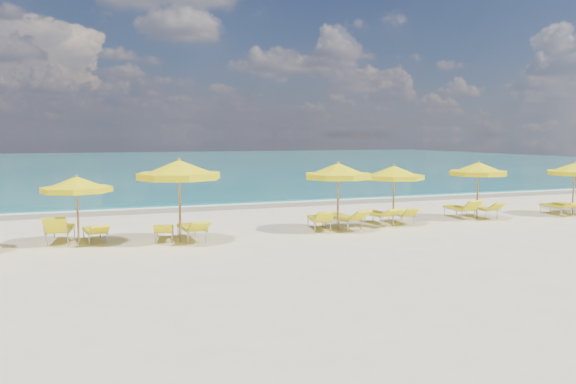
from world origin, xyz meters
name	(u,v)px	position (x,y,z in m)	size (l,w,h in m)	color
ground_plane	(303,231)	(0.00, 0.00, 0.00)	(120.00, 120.00, 0.00)	beige
ocean	(147,164)	(0.00, 48.00, 0.00)	(120.00, 80.00, 0.30)	#136D6C
wet_sand_band	(244,206)	(0.00, 7.40, 0.00)	(120.00, 2.60, 0.01)	tan
foam_line	(239,204)	(0.00, 8.20, 0.00)	(120.00, 1.20, 0.03)	white
whitecap_near	(101,191)	(-6.00, 17.00, 0.00)	(14.00, 0.36, 0.05)	white
whitecap_far	(284,176)	(8.00, 24.00, 0.00)	(18.00, 0.30, 0.05)	white
umbrella_2	(77,185)	(-7.18, 0.21, 1.79)	(2.24, 2.24, 2.10)	#A77E53
umbrella_3	(179,170)	(-4.27, -0.57, 2.20)	(2.66, 2.66, 2.58)	#A77E53
umbrella_4	(338,172)	(1.15, -0.30, 2.03)	(2.36, 2.36, 2.38)	#A77E53
umbrella_5	(394,173)	(3.63, 0.20, 1.89)	(2.63, 2.63, 2.21)	#A77E53
umbrella_6	(478,169)	(7.42, 0.27, 1.94)	(2.90, 2.90, 2.28)	#A77E53
umbrella_7	(574,169)	(11.82, -0.19, 1.87)	(2.84, 2.84, 2.20)	#A77E53
lounger_2_left	(61,234)	(-7.70, 0.75, 0.25)	(0.89, 2.00, 0.95)	#A5A8AD
lounger_2_right	(95,235)	(-6.71, 0.46, 0.21)	(0.79, 1.79, 0.67)	#A5A8AD
lounger_3_left	(164,234)	(-4.68, -0.02, 0.20)	(0.85, 1.78, 0.66)	#A5A8AD
lounger_3_right	(192,233)	(-3.86, -0.26, 0.23)	(0.76, 1.96, 0.76)	#A5A8AD
lounger_4_left	(319,223)	(0.64, 0.10, 0.22)	(0.93, 1.90, 0.79)	#A5A8AD
lounger_4_right	(344,222)	(1.53, -0.03, 0.24)	(1.01, 2.05, 0.80)	#A5A8AD
lounger_5_left	(377,218)	(3.14, 0.48, 0.23)	(0.83, 2.01, 0.73)	#A5A8AD
lounger_5_right	(401,218)	(4.14, 0.45, 0.20)	(0.67, 1.65, 0.68)	#A5A8AD
lounger_6_left	(460,212)	(6.95, 0.70, 0.23)	(0.73, 1.87, 0.84)	#A5A8AD
lounger_6_right	(482,212)	(7.95, 0.58, 0.21)	(0.62, 1.80, 0.73)	#A5A8AD
lounger_7_left	(557,210)	(11.28, 0.09, 0.21)	(0.68, 1.83, 0.65)	#A5A8AD
lounger_7_right	(570,208)	(12.18, 0.26, 0.20)	(0.61, 1.73, 0.68)	#A5A8AD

